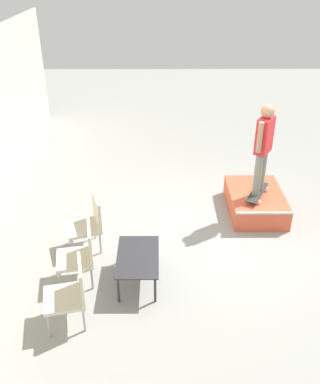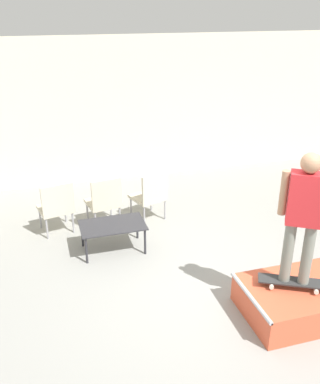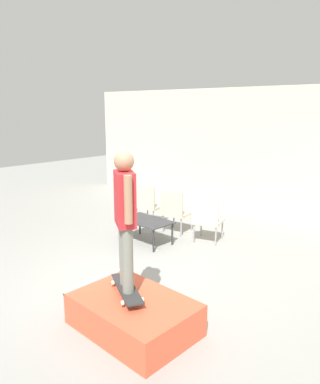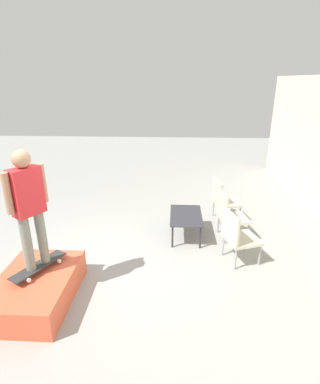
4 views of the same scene
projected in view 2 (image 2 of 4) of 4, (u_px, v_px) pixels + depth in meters
ground_plane at (217, 289)px, 5.81m from camera, size 24.00×24.00×0.00m
house_wall_back at (139, 110)px, 8.97m from camera, size 12.00×0.06×3.00m
skate_ramp_box at (300, 299)px, 5.30m from camera, size 1.44×0.98×0.41m
skateboard_on_ramp at (293, 282)px, 5.17m from camera, size 0.83×0.56×0.07m
person_skater at (304, 210)px, 4.78m from camera, size 0.50×0.37×1.63m
coffee_table at (113, 227)px, 6.56m from camera, size 1.00×0.61×0.45m
patio_chair_left at (56, 206)px, 7.04m from camera, size 0.62×0.62×0.92m
patio_chair_center at (104, 200)px, 7.24m from camera, size 0.60×0.60×0.92m
patio_chair_right at (151, 194)px, 7.46m from camera, size 0.66×0.66×0.92m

